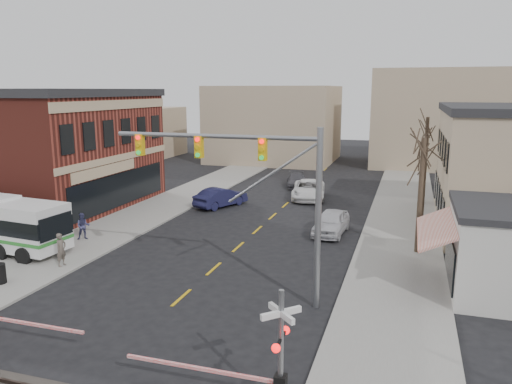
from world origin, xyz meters
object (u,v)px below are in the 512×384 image
(rr_crossing_east, at_px, (267,354))
(car_a, at_px, (331,222))
(car_b, at_px, (221,197))
(car_c, at_px, (308,190))
(traffic_signal_mast, at_px, (258,178))
(pedestrian_far, at_px, (83,226))
(car_d, at_px, (297,180))
(trash_bin, at_px, (0,274))
(pedestrian_near, at_px, (61,250))

(rr_crossing_east, bearing_deg, car_a, 93.36)
(rr_crossing_east, height_order, car_b, rr_crossing_east)
(car_a, relative_size, car_c, 0.79)
(traffic_signal_mast, relative_size, pedestrian_far, 5.62)
(car_a, xyz_separation_m, car_c, (-3.65, 10.40, 0.02))
(car_b, distance_m, car_d, 11.16)
(car_a, distance_m, car_d, 16.69)
(pedestrian_far, bearing_deg, rr_crossing_east, -73.97)
(traffic_signal_mast, height_order, trash_bin, traffic_signal_mast)
(car_a, xyz_separation_m, pedestrian_far, (-14.87, -6.39, 0.18))
(car_c, bearing_deg, pedestrian_near, -122.27)
(car_a, xyz_separation_m, car_d, (-5.92, 15.60, -0.14))
(car_a, relative_size, car_b, 0.97)
(car_d, bearing_deg, rr_crossing_east, -92.45)
(car_d, height_order, pedestrian_far, pedestrian_far)
(trash_bin, bearing_deg, rr_crossing_east, -20.24)
(rr_crossing_east, relative_size, pedestrian_far, 3.24)
(car_c, height_order, pedestrian_near, pedestrian_near)
(car_a, height_order, car_b, car_a)
(car_d, bearing_deg, pedestrian_far, -125.94)
(car_d, bearing_deg, car_a, -83.02)
(rr_crossing_east, relative_size, car_a, 1.19)
(traffic_signal_mast, distance_m, trash_bin, 13.89)
(car_b, xyz_separation_m, pedestrian_far, (-4.90, -11.59, 0.19))
(trash_bin, xyz_separation_m, car_c, (10.58, 24.34, 0.21))
(car_c, xyz_separation_m, pedestrian_far, (-11.21, -16.79, 0.16))
(rr_crossing_east, xyz_separation_m, pedestrian_far, (-16.02, 13.23, -0.98))
(rr_crossing_east, xyz_separation_m, car_d, (-7.07, 35.22, -1.31))
(car_a, height_order, car_c, car_c)
(car_d, bearing_deg, trash_bin, -119.52)
(car_d, relative_size, pedestrian_near, 2.49)
(traffic_signal_mast, bearing_deg, car_b, 116.51)
(pedestrian_far, bearing_deg, car_d, 33.43)
(car_a, bearing_deg, car_b, 156.30)
(trash_bin, bearing_deg, traffic_signal_mast, 9.71)
(car_a, distance_m, pedestrian_near, 16.95)
(car_a, height_order, pedestrian_far, pedestrian_far)
(rr_crossing_east, distance_m, pedestrian_near, 16.59)
(pedestrian_near, bearing_deg, car_d, -12.03)
(rr_crossing_east, xyz_separation_m, car_b, (-11.12, 24.82, -1.17))
(pedestrian_near, bearing_deg, traffic_signal_mast, -91.35)
(pedestrian_far, bearing_deg, car_c, 21.84)
(car_c, bearing_deg, traffic_signal_mast, -93.20)
(traffic_signal_mast, relative_size, trash_bin, 9.83)
(traffic_signal_mast, xyz_separation_m, trash_bin, (-12.73, -2.18, -5.11))
(car_d, bearing_deg, car_b, -125.08)
(rr_crossing_east, height_order, trash_bin, rr_crossing_east)
(car_c, bearing_deg, car_d, 104.81)
(car_a, bearing_deg, car_d, 114.62)
(car_c, xyz_separation_m, car_d, (-2.26, 5.20, -0.16))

